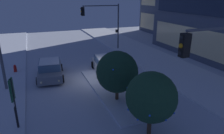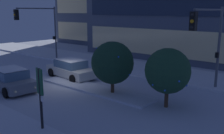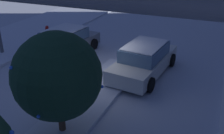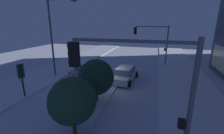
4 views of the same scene
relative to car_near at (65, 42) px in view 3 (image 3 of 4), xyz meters
name	(u,v)px [view 3 (image 3 of 4)]	position (x,y,z in m)	size (l,w,h in m)	color
ground	(102,78)	(1.88, 3.20, -0.71)	(52.00, 52.00, 0.00)	silver
median_strip	(84,106)	(4.37, 3.61, -0.64)	(9.00, 1.80, 0.14)	silver
car_near	(65,42)	(0.00, 0.00, 0.00)	(4.64, 2.49, 1.49)	slate
car_far	(144,60)	(0.63, 4.83, 0.00)	(4.79, 2.39, 1.49)	silver
fire_hydrant	(47,32)	(-2.22, -2.88, -0.33)	(0.48, 0.26, 0.79)	red
decorated_tree_left_of_median	(57,76)	(5.96, 3.70, 1.37)	(2.70, 2.70, 3.44)	#473323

